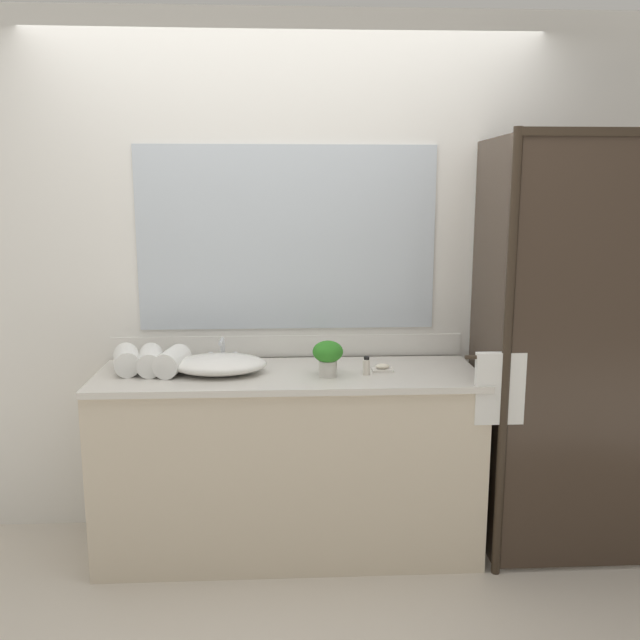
{
  "coord_description": "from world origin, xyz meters",
  "views": [
    {
      "loc": [
        -0.01,
        -3.09,
        1.73
      ],
      "look_at": [
        0.15,
        0.0,
        1.15
      ],
      "focal_mm": 37.96,
      "sensor_mm": 36.0,
      "label": 1
    }
  ],
  "objects_px": {
    "sink_basin": "(219,365)",
    "faucet": "(223,355)",
    "amenity_bottle_body_wash": "(366,366)",
    "rolled_towel_far_edge": "(172,361)",
    "potted_plant": "(328,355)",
    "amenity_bottle_conditioner": "(325,357)",
    "rolled_towel_near_edge": "(127,360)",
    "rolled_towel_middle": "(150,360)",
    "soap_dish": "(382,368)"
  },
  "relations": [
    {
      "from": "amenity_bottle_conditioner",
      "to": "rolled_towel_far_edge",
      "type": "height_order",
      "value": "rolled_towel_far_edge"
    },
    {
      "from": "rolled_towel_far_edge",
      "to": "sink_basin",
      "type": "bearing_deg",
      "value": -3.12
    },
    {
      "from": "amenity_bottle_body_wash",
      "to": "rolled_towel_middle",
      "type": "bearing_deg",
      "value": 174.17
    },
    {
      "from": "faucet",
      "to": "amenity_bottle_body_wash",
      "type": "bearing_deg",
      "value": -18.99
    },
    {
      "from": "rolled_towel_middle",
      "to": "amenity_bottle_conditioner",
      "type": "bearing_deg",
      "value": 4.44
    },
    {
      "from": "potted_plant",
      "to": "amenity_bottle_body_wash",
      "type": "xyz_separation_m",
      "value": [
        0.18,
        0.02,
        -0.06
      ]
    },
    {
      "from": "sink_basin",
      "to": "rolled_towel_middle",
      "type": "distance_m",
      "value": 0.33
    },
    {
      "from": "faucet",
      "to": "amenity_bottle_body_wash",
      "type": "relative_size",
      "value": 1.94
    },
    {
      "from": "soap_dish",
      "to": "rolled_towel_far_edge",
      "type": "height_order",
      "value": "rolled_towel_far_edge"
    },
    {
      "from": "faucet",
      "to": "rolled_towel_near_edge",
      "type": "bearing_deg",
      "value": -163.49
    },
    {
      "from": "sink_basin",
      "to": "potted_plant",
      "type": "height_order",
      "value": "potted_plant"
    },
    {
      "from": "faucet",
      "to": "rolled_towel_near_edge",
      "type": "distance_m",
      "value": 0.46
    },
    {
      "from": "amenity_bottle_conditioner",
      "to": "rolled_towel_near_edge",
      "type": "relative_size",
      "value": 0.4
    },
    {
      "from": "amenity_bottle_conditioner",
      "to": "rolled_towel_middle",
      "type": "relative_size",
      "value": 0.36
    },
    {
      "from": "faucet",
      "to": "potted_plant",
      "type": "distance_m",
      "value": 0.57
    },
    {
      "from": "potted_plant",
      "to": "rolled_towel_middle",
      "type": "xyz_separation_m",
      "value": [
        -0.83,
        0.12,
        -0.04
      ]
    },
    {
      "from": "soap_dish",
      "to": "rolled_towel_near_edge",
      "type": "bearing_deg",
      "value": 177.98
    },
    {
      "from": "sink_basin",
      "to": "soap_dish",
      "type": "relative_size",
      "value": 4.43
    },
    {
      "from": "soap_dish",
      "to": "amenity_bottle_body_wash",
      "type": "relative_size",
      "value": 1.14
    },
    {
      "from": "faucet",
      "to": "amenity_bottle_conditioner",
      "type": "relative_size",
      "value": 1.83
    },
    {
      "from": "potted_plant",
      "to": "amenity_bottle_conditioner",
      "type": "bearing_deg",
      "value": 91.09
    },
    {
      "from": "rolled_towel_near_edge",
      "to": "rolled_towel_far_edge",
      "type": "relative_size",
      "value": 1.03
    },
    {
      "from": "sink_basin",
      "to": "soap_dish",
      "type": "distance_m",
      "value": 0.77
    },
    {
      "from": "faucet",
      "to": "potted_plant",
      "type": "xyz_separation_m",
      "value": [
        0.5,
        -0.25,
        0.06
      ]
    },
    {
      "from": "sink_basin",
      "to": "faucet",
      "type": "relative_size",
      "value": 2.61
    },
    {
      "from": "potted_plant",
      "to": "amenity_bottle_conditioner",
      "type": "height_order",
      "value": "potted_plant"
    },
    {
      "from": "sink_basin",
      "to": "amenity_bottle_body_wash",
      "type": "height_order",
      "value": "same"
    },
    {
      "from": "faucet",
      "to": "amenity_bottle_conditioner",
      "type": "xyz_separation_m",
      "value": [
        0.5,
        -0.07,
        0.0
      ]
    },
    {
      "from": "sink_basin",
      "to": "faucet",
      "type": "bearing_deg",
      "value": 90.0
    },
    {
      "from": "amenity_bottle_body_wash",
      "to": "rolled_towel_near_edge",
      "type": "relative_size",
      "value": 0.38
    },
    {
      "from": "faucet",
      "to": "rolled_towel_far_edge",
      "type": "bearing_deg",
      "value": -142.39
    },
    {
      "from": "faucet",
      "to": "soap_dish",
      "type": "distance_m",
      "value": 0.79
    },
    {
      "from": "rolled_towel_middle",
      "to": "soap_dish",
      "type": "bearing_deg",
      "value": -2.1
    },
    {
      "from": "rolled_towel_near_edge",
      "to": "rolled_towel_middle",
      "type": "height_order",
      "value": "rolled_towel_near_edge"
    },
    {
      "from": "sink_basin",
      "to": "rolled_towel_near_edge",
      "type": "height_order",
      "value": "rolled_towel_near_edge"
    },
    {
      "from": "potted_plant",
      "to": "rolled_towel_far_edge",
      "type": "xyz_separation_m",
      "value": [
        -0.72,
        0.08,
        -0.04
      ]
    },
    {
      "from": "amenity_bottle_conditioner",
      "to": "rolled_towel_far_edge",
      "type": "distance_m",
      "value": 0.73
    },
    {
      "from": "sink_basin",
      "to": "rolled_towel_far_edge",
      "type": "bearing_deg",
      "value": 176.88
    },
    {
      "from": "amenity_bottle_body_wash",
      "to": "rolled_towel_far_edge",
      "type": "relative_size",
      "value": 0.39
    },
    {
      "from": "potted_plant",
      "to": "rolled_towel_middle",
      "type": "relative_size",
      "value": 0.64
    },
    {
      "from": "soap_dish",
      "to": "rolled_towel_middle",
      "type": "height_order",
      "value": "rolled_towel_middle"
    },
    {
      "from": "sink_basin",
      "to": "rolled_towel_far_edge",
      "type": "distance_m",
      "value": 0.22
    },
    {
      "from": "potted_plant",
      "to": "soap_dish",
      "type": "bearing_deg",
      "value": 16.74
    },
    {
      "from": "sink_basin",
      "to": "soap_dish",
      "type": "bearing_deg",
      "value": 0.56
    },
    {
      "from": "amenity_bottle_conditioner",
      "to": "soap_dish",
      "type": "bearing_deg",
      "value": -21.31
    },
    {
      "from": "rolled_towel_middle",
      "to": "rolled_towel_far_edge",
      "type": "bearing_deg",
      "value": -18.04
    },
    {
      "from": "rolled_towel_middle",
      "to": "rolled_towel_far_edge",
      "type": "xyz_separation_m",
      "value": [
        0.11,
        -0.04,
        0.0
      ]
    },
    {
      "from": "potted_plant",
      "to": "amenity_bottle_body_wash",
      "type": "height_order",
      "value": "potted_plant"
    },
    {
      "from": "potted_plant",
      "to": "soap_dish",
      "type": "distance_m",
      "value": 0.29
    },
    {
      "from": "sink_basin",
      "to": "faucet",
      "type": "height_order",
      "value": "faucet"
    }
  ]
}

